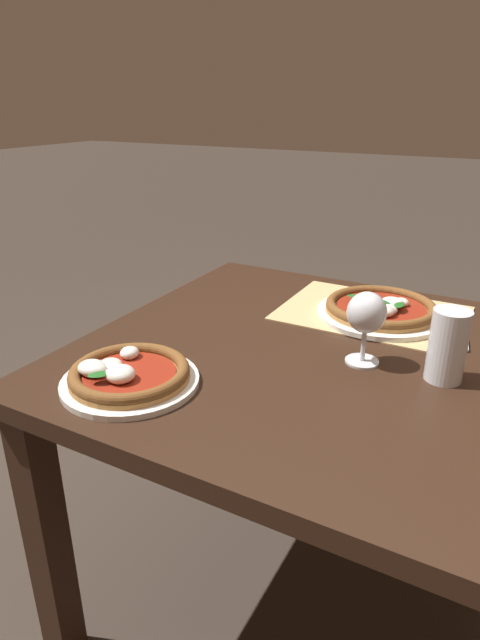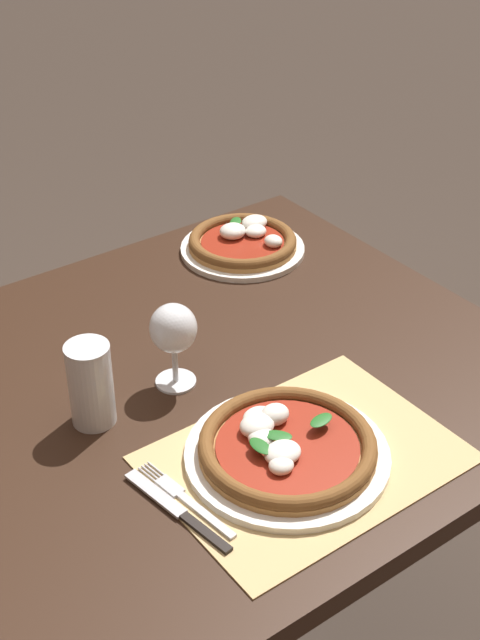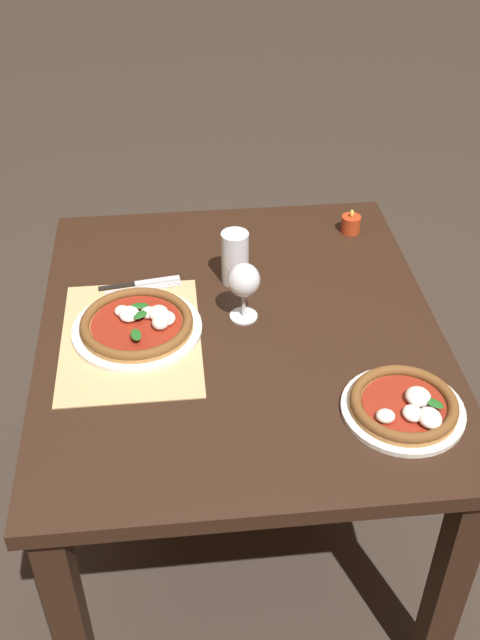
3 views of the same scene
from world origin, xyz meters
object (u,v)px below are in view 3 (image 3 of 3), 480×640
object	(u,v)px
pint_glass	(235,258)
votive_candle	(351,225)
pizza_near	(138,325)
wine_glass	(244,282)
fork	(144,288)
pizza_far	(405,406)
knife	(140,283)

from	to	relation	value
pint_glass	votive_candle	size ratio (longest dim) A/B	2.01
pizza_near	pint_glass	distance (m)	0.32
wine_glass	fork	size ratio (longest dim) A/B	0.77
pizza_near	pizza_far	distance (m)	0.66
pizza_near	fork	xyz separation A→B (m)	(-0.18, 0.01, -0.02)
pizza_far	wine_glass	size ratio (longest dim) A/B	1.71
pizza_near	knife	size ratio (longest dim) A/B	1.46
wine_glass	fork	bearing A→B (deg)	-119.91
votive_candle	fork	bearing A→B (deg)	-68.95
pizza_near	fork	distance (m)	0.18
pint_glass	fork	size ratio (longest dim) A/B	0.72
pizza_near	pizza_far	xyz separation A→B (m)	(0.33, 0.57, -0.00)
pizza_near	knife	bearing A→B (deg)	179.25
fork	knife	distance (m)	0.02
wine_glass	pizza_far	bearing A→B (deg)	39.66
fork	knife	xyz separation A→B (m)	(-0.02, -0.01, 0.00)
wine_glass	votive_candle	bearing A→B (deg)	136.56
pizza_far	wine_glass	xyz separation A→B (m)	(-0.37, -0.30, 0.09)
wine_glass	knife	xyz separation A→B (m)	(-0.16, -0.26, -0.10)
knife	pizza_near	bearing A→B (deg)	-0.75
pizza_near	pizza_far	world-z (taller)	pizza_near
fork	pint_glass	bearing A→B (deg)	94.22
pizza_near	fork	size ratio (longest dim) A/B	1.57
knife	fork	bearing A→B (deg)	26.29
fork	votive_candle	bearing A→B (deg)	111.05
pizza_near	fork	world-z (taller)	pizza_near
pizza_near	votive_candle	distance (m)	0.74
pint_glass	wine_glass	bearing A→B (deg)	2.02
pint_glass	pizza_far	bearing A→B (deg)	30.48
pint_glass	votive_candle	xyz separation A→B (m)	(-0.21, 0.36, -0.05)
fork	votive_candle	distance (m)	0.64
pizza_near	pint_glass	size ratio (longest dim) A/B	2.17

